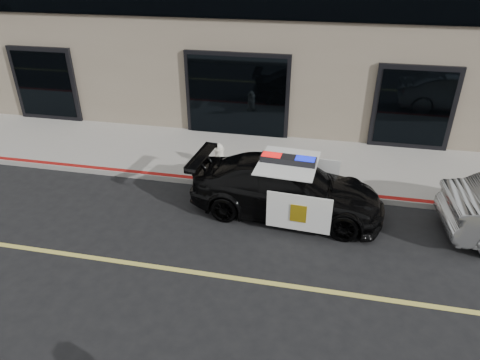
# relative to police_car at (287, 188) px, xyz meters

# --- Properties ---
(ground) EXTENTS (120.00, 120.00, 0.00)m
(ground) POSITION_rel_police_car_xyz_m (-1.16, -2.61, -0.68)
(ground) COLOR black
(ground) RESTS_ON ground
(sidewalk_n) EXTENTS (60.00, 3.50, 0.15)m
(sidewalk_n) POSITION_rel_police_car_xyz_m (-1.16, 2.64, -0.60)
(sidewalk_n) COLOR gray
(sidewalk_n) RESTS_ON ground
(police_car) EXTENTS (2.54, 4.89, 1.51)m
(police_car) POSITION_rel_police_car_xyz_m (0.00, 0.00, 0.00)
(police_car) COLOR black
(police_car) RESTS_ON ground
(fire_hydrant) EXTENTS (0.34, 0.47, 0.76)m
(fire_hydrant) POSITION_rel_police_car_xyz_m (-2.11, 1.72, -0.17)
(fire_hydrant) COLOR silver
(fire_hydrant) RESTS_ON sidewalk_n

